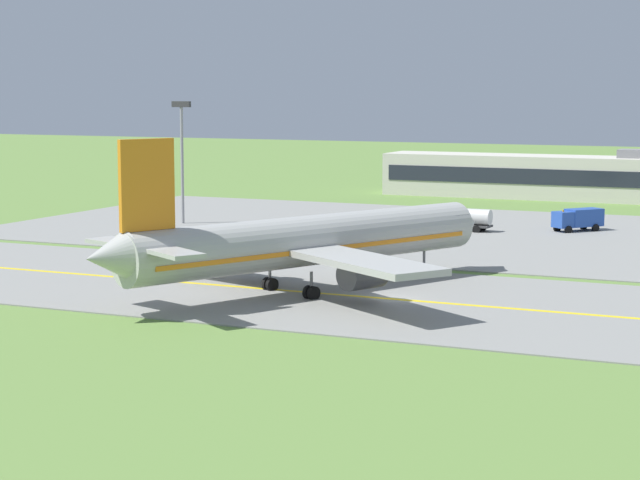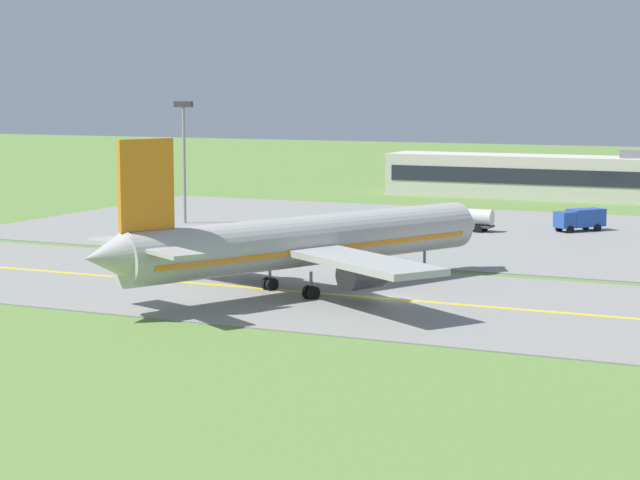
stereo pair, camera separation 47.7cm
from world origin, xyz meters
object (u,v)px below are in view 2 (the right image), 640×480
object	(u,v)px
airplane_lead	(305,242)
service_truck_fuel	(467,218)
apron_light_mast	(184,146)
service_truck_catering	(580,219)

from	to	relation	value
airplane_lead	service_truck_fuel	world-z (taller)	airplane_lead
airplane_lead	apron_light_mast	size ratio (longest dim) A/B	2.54
service_truck_fuel	apron_light_mast	distance (m)	34.77
airplane_lead	service_truck_fuel	xyz separation A→B (m)	(-0.51, 43.94, -2.60)
service_truck_fuel	airplane_lead	bearing A→B (deg)	-89.34
service_truck_catering	apron_light_mast	world-z (taller)	apron_light_mast
service_truck_catering	apron_light_mast	size ratio (longest dim) A/B	0.41
service_truck_catering	apron_light_mast	distance (m)	47.20
airplane_lead	service_truck_fuel	bearing A→B (deg)	90.66
apron_light_mast	service_truck_fuel	bearing A→B (deg)	11.76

